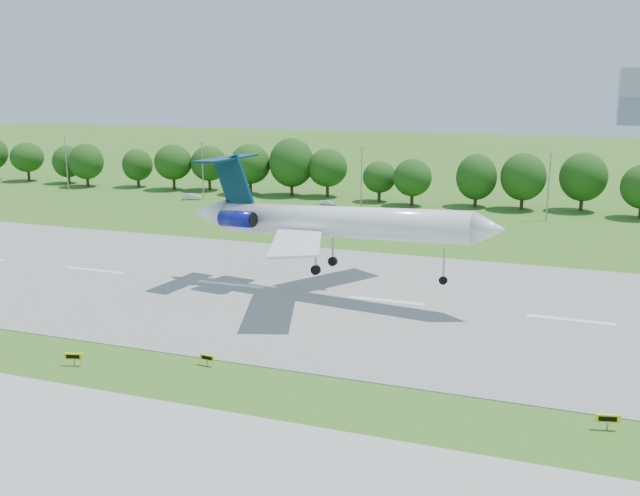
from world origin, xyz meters
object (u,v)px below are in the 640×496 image
(airliner, at_px, (325,220))
(service_vehicle_a, at_px, (192,197))
(service_vehicle_b, at_px, (328,203))
(taxi_sign_left, at_px, (74,357))

(airliner, distance_m, service_vehicle_a, 75.21)
(airliner, xyz_separation_m, service_vehicle_b, (-19.94, 58.61, -8.43))
(airliner, height_order, service_vehicle_a, airliner)
(service_vehicle_a, bearing_deg, service_vehicle_b, -104.60)
(service_vehicle_a, bearing_deg, airliner, -158.28)
(airliner, relative_size, service_vehicle_b, 11.89)
(airliner, xyz_separation_m, service_vehicle_a, (-49.73, 55.79, -8.38))
(service_vehicle_a, bearing_deg, taxi_sign_left, -176.80)
(taxi_sign_left, bearing_deg, airliner, 48.57)
(airliner, height_order, taxi_sign_left, airliner)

